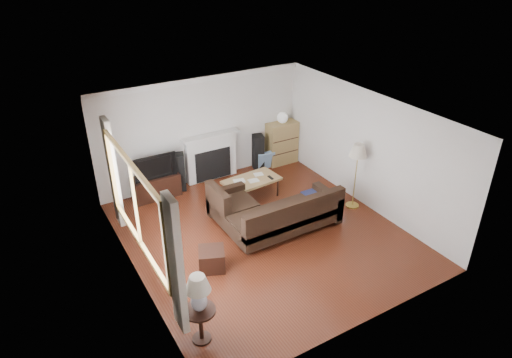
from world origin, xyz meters
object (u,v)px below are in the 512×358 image
side_table (201,325)px  tv_stand (156,186)px  bookshelf (282,143)px  coffee_table (252,189)px  floor_lamp (355,176)px  sectional_sofa (285,214)px

side_table → tv_stand: bearing=78.8°
bookshelf → coffee_table: (-1.57, -1.18, -0.31)m
bookshelf → floor_lamp: (0.15, -2.59, 0.19)m
bookshelf → sectional_sofa: 3.10m
coffee_table → floor_lamp: floor_lamp is taller
tv_stand → coffee_table: (1.80, -1.14, -0.02)m
sectional_sofa → floor_lamp: (1.78, 0.03, 0.34)m
coffee_table → side_table: side_table is taller
side_table → bookshelf: bearing=45.7°
sectional_sofa → coffee_table: bearing=87.4°
sectional_sofa → floor_lamp: floor_lamp is taller
bookshelf → side_table: bookshelf is taller
tv_stand → side_table: side_table is taller
bookshelf → coffee_table: 1.99m
floor_lamp → bookshelf: bearing=93.2°
tv_stand → sectional_sofa: sectional_sofa is taller
tv_stand → floor_lamp: size_ratio=0.70×
bookshelf → sectional_sofa: size_ratio=0.45×
sectional_sofa → side_table: (-2.59, -1.70, -0.11)m
tv_stand → coffee_table: size_ratio=0.84×
tv_stand → bookshelf: size_ratio=0.94×
tv_stand → coffee_table: tv_stand is taller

